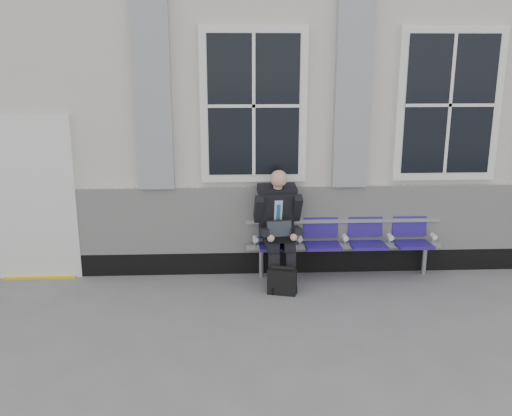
{
  "coord_description": "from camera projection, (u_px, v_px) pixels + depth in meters",
  "views": [
    {
      "loc": [
        -2.45,
        -5.81,
        2.87
      ],
      "look_at": [
        -2.14,
        0.9,
        1.06
      ],
      "focal_mm": 40.0,
      "sensor_mm": 36.0,
      "label": 1
    }
  ],
  "objects": [
    {
      "name": "bench",
      "position": [
        344.0,
        236.0,
        7.55
      ],
      "size": [
        2.6,
        0.47,
        0.91
      ],
      "color": "#9EA0A3",
      "rests_on": "ground"
    },
    {
      "name": "businessman",
      "position": [
        278.0,
        222.0,
        7.31
      ],
      "size": [
        0.62,
        0.84,
        1.47
      ],
      "color": "black",
      "rests_on": "ground"
    },
    {
      "name": "station_building",
      "position": [
        380.0,
        96.0,
        9.23
      ],
      "size": [
        14.4,
        4.4,
        4.49
      ],
      "color": "beige",
      "rests_on": "ground"
    },
    {
      "name": "ground",
      "position": [
        448.0,
        317.0,
        6.46
      ],
      "size": [
        70.0,
        70.0,
        0.0
      ],
      "primitive_type": "plane",
      "color": "slate",
      "rests_on": "ground"
    },
    {
      "name": "briefcase",
      "position": [
        282.0,
        281.0,
        7.04
      ],
      "size": [
        0.38,
        0.23,
        0.36
      ],
      "color": "black",
      "rests_on": "ground"
    }
  ]
}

